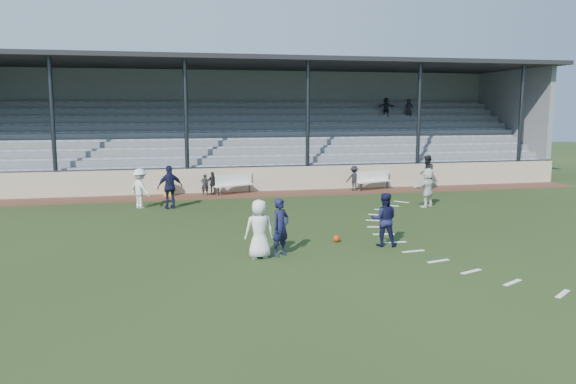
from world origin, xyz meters
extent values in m
plane|color=#233515|center=(0.00, 0.00, 0.00)|extent=(90.00, 90.00, 0.00)
cube|color=#532E21|center=(0.00, 10.50, 0.01)|extent=(34.00, 2.00, 0.02)
cube|color=#C0B093|center=(0.00, 11.55, 0.60)|extent=(34.00, 0.18, 1.20)
cube|color=white|center=(-0.84, 10.74, 0.45)|extent=(1.99, 1.18, 0.06)
cube|color=white|center=(-0.84, 10.96, 0.70)|extent=(1.85, 0.87, 0.54)
cylinder|color=#2A2D31|center=(-1.62, 10.39, 0.22)|extent=(0.06, 0.06, 0.40)
cylinder|color=#2A2D31|center=(-0.07, 11.08, 0.22)|extent=(0.06, 0.06, 0.40)
cube|color=white|center=(6.22, 10.64, 0.45)|extent=(2.02, 1.03, 0.06)
cube|color=white|center=(6.22, 10.86, 0.70)|extent=(1.91, 0.70, 0.54)
cylinder|color=#2A2D31|center=(5.42, 10.36, 0.22)|extent=(0.06, 0.06, 0.40)
cylinder|color=#2A2D31|center=(7.03, 10.91, 0.22)|extent=(0.06, 0.06, 0.40)
cylinder|color=gold|center=(-3.91, 10.85, 0.42)|extent=(0.50, 0.50, 0.81)
sphere|color=#BF310B|center=(1.08, 0.43, 0.11)|extent=(0.22, 0.22, 0.22)
imported|color=white|center=(-1.55, -0.89, 0.82)|extent=(0.82, 0.56, 1.64)
imported|color=#141539|center=(-0.93, -0.78, 0.82)|extent=(0.71, 0.66, 1.63)
imported|color=#141539|center=(2.33, -0.32, 0.81)|extent=(0.93, 0.82, 1.61)
imported|color=white|center=(-5.07, 7.88, 0.82)|extent=(1.15, 1.21, 1.64)
imported|color=#141539|center=(-3.87, 7.50, 0.89)|extent=(1.12, 0.68, 1.79)
imported|color=white|center=(6.67, 5.67, 0.82)|extent=(1.56, 1.17, 1.64)
imported|color=black|center=(8.83, 10.15, 0.90)|extent=(1.00, 1.07, 1.75)
imported|color=black|center=(-2.24, 10.70, 0.52)|extent=(0.37, 0.25, 1.00)
imported|color=black|center=(-1.86, 10.71, 0.57)|extent=(0.70, 0.43, 1.11)
imported|color=black|center=(5.18, 10.71, 0.64)|extent=(0.80, 0.47, 1.23)
cube|color=gray|center=(0.00, 12.10, 0.60)|extent=(34.00, 0.80, 1.20)
cube|color=#8693A2|center=(0.00, 12.20, 1.25)|extent=(33.00, 0.28, 0.10)
cube|color=gray|center=(0.00, 12.90, 0.80)|extent=(34.00, 0.80, 1.60)
cube|color=#8693A2|center=(0.00, 13.00, 1.65)|extent=(33.00, 0.28, 0.10)
cube|color=gray|center=(0.00, 13.70, 1.00)|extent=(34.00, 0.80, 2.00)
cube|color=#8693A2|center=(0.00, 13.80, 2.05)|extent=(33.00, 0.28, 0.10)
cube|color=gray|center=(0.00, 14.50, 1.20)|extent=(34.00, 0.80, 2.40)
cube|color=#8693A2|center=(0.00, 14.60, 2.45)|extent=(33.00, 0.28, 0.10)
cube|color=gray|center=(0.00, 15.30, 1.40)|extent=(34.00, 0.80, 2.80)
cube|color=#8693A2|center=(0.00, 15.40, 2.85)|extent=(33.00, 0.28, 0.10)
cube|color=gray|center=(0.00, 16.10, 1.60)|extent=(34.00, 0.80, 3.20)
cube|color=#8693A2|center=(0.00, 16.20, 3.25)|extent=(33.00, 0.28, 0.10)
cube|color=gray|center=(0.00, 16.90, 1.80)|extent=(34.00, 0.80, 3.60)
cube|color=#8693A2|center=(0.00, 17.00, 3.65)|extent=(33.00, 0.28, 0.10)
cube|color=gray|center=(0.00, 17.70, 2.00)|extent=(34.00, 0.80, 4.00)
cube|color=#8693A2|center=(0.00, 17.80, 4.05)|extent=(33.00, 0.28, 0.10)
cube|color=gray|center=(0.00, 18.50, 2.20)|extent=(34.00, 0.80, 4.40)
cube|color=#8693A2|center=(0.00, 18.60, 4.45)|extent=(33.00, 0.28, 0.10)
cube|color=gray|center=(0.00, 19.10, 3.20)|extent=(34.00, 0.40, 6.40)
cube|color=gray|center=(16.85, 15.50, 3.20)|extent=(0.30, 7.80, 6.40)
cube|color=black|center=(0.00, 15.20, 6.50)|extent=(34.60, 9.00, 0.22)
cylinder|color=#2A2D31|center=(-9.00, 11.65, 3.25)|extent=(0.20, 0.20, 6.50)
cylinder|color=#2A2D31|center=(-3.00, 11.65, 3.25)|extent=(0.20, 0.20, 6.50)
cylinder|color=#2A2D31|center=(3.00, 11.65, 3.25)|extent=(0.20, 0.20, 6.50)
cylinder|color=#2A2D31|center=(9.00, 11.65, 3.25)|extent=(0.20, 0.20, 6.50)
cylinder|color=#2A2D31|center=(15.00, 11.65, 3.25)|extent=(0.20, 0.20, 6.50)
cylinder|color=#2A2D31|center=(0.00, 11.55, 1.25)|extent=(34.00, 0.05, 0.05)
imported|color=black|center=(10.81, 16.94, 4.14)|extent=(0.62, 0.52, 1.08)
imported|color=black|center=(9.30, 16.94, 4.18)|extent=(1.12, 0.57, 1.15)
cube|color=white|center=(6.12, 7.01, 0.01)|extent=(0.54, 0.61, 0.01)
cube|color=white|center=(5.29, 6.22, 0.01)|extent=(0.59, 0.56, 0.01)
cube|color=white|center=(4.57, 5.34, 0.01)|extent=(0.64, 0.51, 0.01)
cube|color=white|center=(3.96, 4.38, 0.01)|extent=(0.67, 0.44, 0.01)
cube|color=white|center=(3.48, 3.34, 0.01)|extent=(0.70, 0.37, 0.01)
cube|color=white|center=(3.13, 2.26, 0.01)|extent=(0.71, 0.29, 0.01)
cube|color=white|center=(2.92, 1.14, 0.01)|extent=(0.71, 0.21, 0.01)
cube|color=white|center=(2.85, 0.00, 0.01)|extent=(0.70, 0.12, 0.01)
cube|color=white|center=(2.92, -1.14, 0.01)|extent=(0.71, 0.21, 0.01)
cube|color=white|center=(3.13, -2.26, 0.01)|extent=(0.71, 0.29, 0.01)
cube|color=white|center=(3.48, -3.34, 0.01)|extent=(0.70, 0.37, 0.01)
cube|color=white|center=(3.96, -4.38, 0.01)|extent=(0.67, 0.44, 0.01)
cube|color=white|center=(4.57, -5.34, 0.01)|extent=(0.64, 0.51, 0.01)
camera|label=1|loc=(-3.98, -15.79, 4.10)|focal=35.00mm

